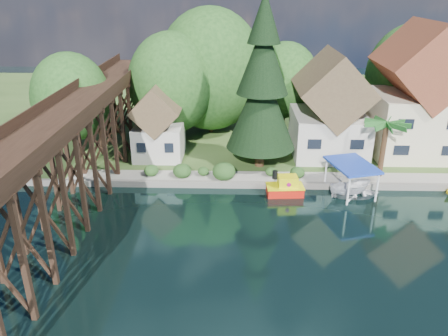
{
  "coord_description": "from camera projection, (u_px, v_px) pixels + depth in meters",
  "views": [
    {
      "loc": [
        -2.94,
        -28.89,
        17.8
      ],
      "look_at": [
        -3.91,
        6.0,
        2.85
      ],
      "focal_mm": 35.0,
      "sensor_mm": 36.0,
      "label": 1
    }
  ],
  "objects": [
    {
      "name": "boat_white_a",
      "position": [
        357.0,
        193.0,
        39.05
      ],
      "size": [
        3.98,
        2.89,
        0.81
      ],
      "primitive_type": "imported",
      "rotation": [
        0.0,
        0.0,
        1.6
      ],
      "color": "silver",
      "rests_on": "ground"
    },
    {
      "name": "promenade",
      "position": [
        328.0,
        178.0,
        41.66
      ],
      "size": [
        50.0,
        2.6,
        0.06
      ],
      "primitive_type": "cube",
      "color": "gray",
      "rests_on": "bank"
    },
    {
      "name": "trestle_bridge",
      "position": [
        80.0,
        143.0,
        36.53
      ],
      "size": [
        4.12,
        44.18,
        9.3
      ],
      "color": "black",
      "rests_on": "ground"
    },
    {
      "name": "bank",
      "position": [
        256.0,
        110.0,
        64.62
      ],
      "size": [
        140.0,
        52.0,
        0.5
      ],
      "primitive_type": "cube",
      "color": "#2C481D",
      "rests_on": "ground"
    },
    {
      "name": "shed",
      "position": [
        158.0,
        127.0,
        45.58
      ],
      "size": [
        5.09,
        5.4,
        7.85
      ],
      "color": "beige",
      "rests_on": "bank"
    },
    {
      "name": "shrubs",
      "position": [
        218.0,
        170.0,
        41.62
      ],
      "size": [
        15.76,
        2.47,
        1.7
      ],
      "color": "#1F4318",
      "rests_on": "bank"
    },
    {
      "name": "boat_canopy",
      "position": [
        350.0,
        182.0,
        38.89
      ],
      "size": [
        4.48,
        5.52,
        3.1
      ],
      "color": "silver",
      "rests_on": "ground"
    },
    {
      "name": "conifer",
      "position": [
        262.0,
        87.0,
        41.4
      ],
      "size": [
        6.8,
        6.8,
        16.74
      ],
      "color": "#382314",
      "rests_on": "bank"
    },
    {
      "name": "house_center",
      "position": [
        416.0,
        99.0,
        45.71
      ],
      "size": [
        8.65,
        9.18,
        13.89
      ],
      "color": "beige",
      "rests_on": "bank"
    },
    {
      "name": "house_left",
      "position": [
        330.0,
        112.0,
        45.98
      ],
      "size": [
        7.64,
        8.64,
        11.02
      ],
      "color": "beige",
      "rests_on": "bank"
    },
    {
      "name": "bg_trees",
      "position": [
        270.0,
        81.0,
        50.11
      ],
      "size": [
        49.9,
        13.3,
        10.57
      ],
      "color": "#382314",
      "rests_on": "bank"
    },
    {
      "name": "seawall",
      "position": [
        309.0,
        186.0,
        40.61
      ],
      "size": [
        60.0,
        0.4,
        0.62
      ],
      "primitive_type": "cube",
      "color": "slate",
      "rests_on": "ground"
    },
    {
      "name": "ground",
      "position": [
        273.0,
        233.0,
        33.48
      ],
      "size": [
        140.0,
        140.0,
        0.0
      ],
      "primitive_type": "plane",
      "color": "black",
      "rests_on": "ground"
    },
    {
      "name": "palm_tree",
      "position": [
        387.0,
        126.0,
        40.14
      ],
      "size": [
        5.43,
        5.43,
        5.8
      ],
      "color": "#382314",
      "rests_on": "bank"
    },
    {
      "name": "tugboat",
      "position": [
        285.0,
        187.0,
        39.32
      ],
      "size": [
        3.43,
        2.05,
        2.4
      ],
      "color": "red",
      "rests_on": "ground"
    }
  ]
}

